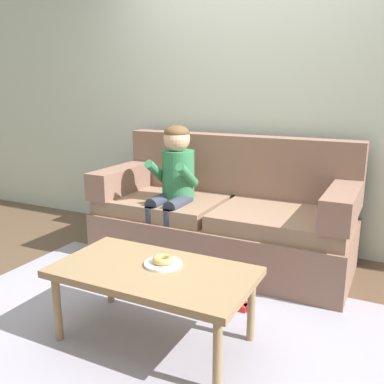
{
  "coord_description": "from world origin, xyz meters",
  "views": [
    {
      "loc": [
        1.2,
        -2.21,
        1.39
      ],
      "look_at": [
        -0.13,
        0.45,
        0.65
      ],
      "focal_mm": 39.59,
      "sensor_mm": 36.0,
      "label": 1
    }
  ],
  "objects_px": {
    "coffee_table": "(153,276)",
    "donut": "(163,260)",
    "couch": "(225,218)",
    "toy_controller": "(236,306)",
    "person_child": "(174,181)"
  },
  "relations": [
    {
      "from": "coffee_table",
      "to": "donut",
      "type": "bearing_deg",
      "value": 72.97
    },
    {
      "from": "donut",
      "to": "person_child",
      "type": "bearing_deg",
      "value": 115.86
    },
    {
      "from": "toy_controller",
      "to": "coffee_table",
      "type": "bearing_deg",
      "value": -128.12
    },
    {
      "from": "couch",
      "to": "donut",
      "type": "xyz_separation_m",
      "value": [
        0.12,
        -1.2,
        0.11
      ]
    },
    {
      "from": "couch",
      "to": "person_child",
      "type": "distance_m",
      "value": 0.52
    },
    {
      "from": "couch",
      "to": "toy_controller",
      "type": "distance_m",
      "value": 0.9
    },
    {
      "from": "coffee_table",
      "to": "donut",
      "type": "distance_m",
      "value": 0.1
    },
    {
      "from": "couch",
      "to": "coffee_table",
      "type": "bearing_deg",
      "value": -85.35
    },
    {
      "from": "toy_controller",
      "to": "donut",
      "type": "bearing_deg",
      "value": -129.61
    },
    {
      "from": "couch",
      "to": "toy_controller",
      "type": "xyz_separation_m",
      "value": [
        0.39,
        -0.74,
        -0.33
      ]
    },
    {
      "from": "coffee_table",
      "to": "toy_controller",
      "type": "bearing_deg",
      "value": 61.99
    },
    {
      "from": "couch",
      "to": "coffee_table",
      "type": "height_order",
      "value": "couch"
    },
    {
      "from": "couch",
      "to": "donut",
      "type": "distance_m",
      "value": 1.21
    },
    {
      "from": "person_child",
      "to": "couch",
      "type": "bearing_deg",
      "value": 30.94
    },
    {
      "from": "toy_controller",
      "to": "person_child",
      "type": "bearing_deg",
      "value": 134.35
    }
  ]
}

